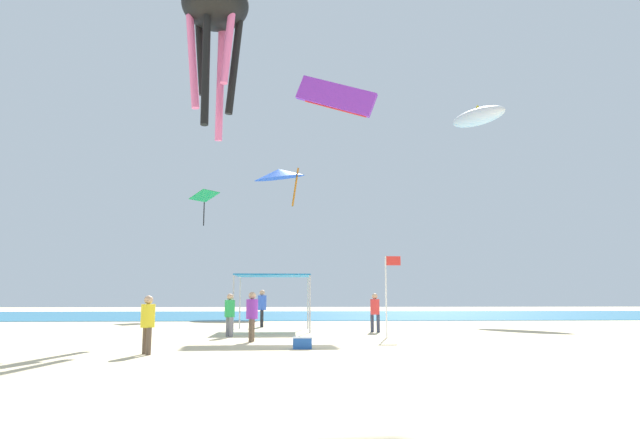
# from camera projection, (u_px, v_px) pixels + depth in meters

# --- Properties ---
(ground) EXTENTS (110.00, 110.00, 0.10)m
(ground) POSITION_uv_depth(u_px,v_px,m) (327.00, 343.00, 18.73)
(ground) COLOR beige
(ocean_strip) EXTENTS (110.00, 20.22, 0.03)m
(ocean_strip) POSITION_uv_depth(u_px,v_px,m) (307.00, 315.00, 43.43)
(ocean_strip) COLOR #1E6B93
(ocean_strip) RESTS_ON ground
(canopy_tent) EXTENTS (3.33, 3.06, 2.51)m
(canopy_tent) POSITION_uv_depth(u_px,v_px,m) (273.00, 277.00, 24.85)
(canopy_tent) COLOR #B2B2B7
(canopy_tent) RESTS_ON ground
(person_near_tent) EXTENTS (0.39, 0.40, 1.65)m
(person_near_tent) POSITION_uv_depth(u_px,v_px,m) (230.00, 311.00, 20.94)
(person_near_tent) COLOR slate
(person_near_tent) RESTS_ON ground
(person_leftmost) EXTENTS (0.38, 0.38, 1.58)m
(person_leftmost) POSITION_uv_depth(u_px,v_px,m) (148.00, 320.00, 14.76)
(person_leftmost) COLOR brown
(person_leftmost) RESTS_ON ground
(person_central) EXTENTS (0.40, 0.45, 1.70)m
(person_central) POSITION_uv_depth(u_px,v_px,m) (252.00, 312.00, 18.74)
(person_central) COLOR brown
(person_central) RESTS_ON ground
(person_rightmost) EXTENTS (0.44, 0.49, 1.85)m
(person_rightmost) POSITION_uv_depth(u_px,v_px,m) (262.00, 305.00, 27.42)
(person_rightmost) COLOR black
(person_rightmost) RESTS_ON ground
(person_far_shore) EXTENTS (0.40, 0.40, 1.67)m
(person_far_shore) POSITION_uv_depth(u_px,v_px,m) (375.00, 309.00, 23.60)
(person_far_shore) COLOR #33384C
(person_far_shore) RESTS_ON ground
(banner_flag) EXTENTS (0.61, 0.06, 3.07)m
(banner_flag) POSITION_uv_depth(u_px,v_px,m) (388.00, 287.00, 20.67)
(banner_flag) COLOR silver
(banner_flag) RESTS_ON ground
(cooler_box) EXTENTS (0.57, 0.37, 0.35)m
(cooler_box) POSITION_uv_depth(u_px,v_px,m) (302.00, 343.00, 16.25)
(cooler_box) COLOR blue
(cooler_box) RESTS_ON ground
(kite_octopus_black) EXTENTS (4.36, 4.36, 7.30)m
(kite_octopus_black) POSITION_uv_depth(u_px,v_px,m) (215.00, 12.00, 25.14)
(kite_octopus_black) COLOR black
(kite_inflatable_white) EXTENTS (4.04, 4.53, 1.79)m
(kite_inflatable_white) POSITION_uv_depth(u_px,v_px,m) (478.00, 117.00, 41.69)
(kite_inflatable_white) COLOR white
(kite_parafoil_purple) EXTENTS (4.78, 1.86, 3.00)m
(kite_parafoil_purple) POSITION_uv_depth(u_px,v_px,m) (336.00, 97.00, 32.01)
(kite_parafoil_purple) COLOR purple
(kite_delta_blue) EXTENTS (6.10, 6.10, 3.83)m
(kite_delta_blue) POSITION_uv_depth(u_px,v_px,m) (279.00, 174.00, 46.00)
(kite_delta_blue) COLOR blue
(kite_diamond_green) EXTENTS (2.25, 2.27, 2.53)m
(kite_diamond_green) POSITION_uv_depth(u_px,v_px,m) (204.00, 197.00, 40.21)
(kite_diamond_green) COLOR green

